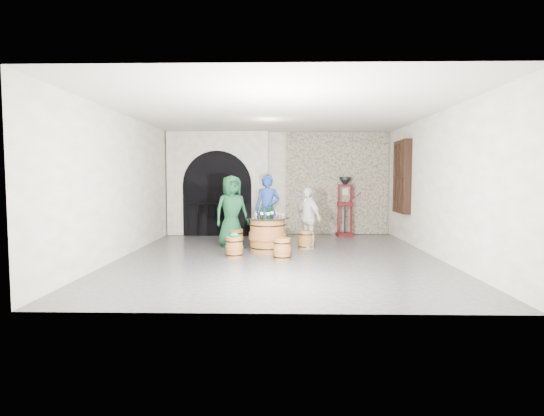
{
  "coord_description": "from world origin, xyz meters",
  "views": [
    {
      "loc": [
        0.06,
        -9.4,
        1.76
      ],
      "look_at": [
        -0.16,
        0.69,
        1.05
      ],
      "focal_mm": 28.0,
      "sensor_mm": 36.0,
      "label": 1
    }
  ],
  "objects_px": {
    "person_blue": "(267,209)",
    "barrel_stool_near_right": "(282,249)",
    "wine_bottle_right": "(272,211)",
    "barrel_stool_right": "(306,240)",
    "wine_bottle_left": "(262,212)",
    "barrel_table": "(267,235)",
    "wine_bottle_center": "(268,212)",
    "barrel_stool_far": "(268,236)",
    "barrel_stool_near_left": "(234,247)",
    "barrel_stool_left": "(236,238)",
    "person_green": "(232,211)",
    "person_white": "(308,218)",
    "side_barrel": "(259,228)",
    "corking_press": "(345,202)"
  },
  "relations": [
    {
      "from": "barrel_stool_far",
      "to": "corking_press",
      "type": "relative_size",
      "value": 0.26
    },
    {
      "from": "barrel_stool_far",
      "to": "wine_bottle_center",
      "type": "distance_m",
      "value": 1.35
    },
    {
      "from": "barrel_stool_near_right",
      "to": "wine_bottle_left",
      "type": "height_order",
      "value": "wine_bottle_left"
    },
    {
      "from": "barrel_stool_right",
      "to": "person_green",
      "type": "bearing_deg",
      "value": 171.57
    },
    {
      "from": "wine_bottle_right",
      "to": "wine_bottle_left",
      "type": "bearing_deg",
      "value": -142.39
    },
    {
      "from": "barrel_stool_far",
      "to": "person_blue",
      "type": "height_order",
      "value": "person_blue"
    },
    {
      "from": "barrel_stool_near_left",
      "to": "person_blue",
      "type": "xyz_separation_m",
      "value": [
        0.68,
        1.95,
        0.7
      ]
    },
    {
      "from": "wine_bottle_center",
      "to": "wine_bottle_right",
      "type": "relative_size",
      "value": 1.0
    },
    {
      "from": "barrel_table",
      "to": "barrel_stool_near_right",
      "type": "xyz_separation_m",
      "value": [
        0.35,
        -0.97,
        -0.18
      ]
    },
    {
      "from": "barrel_stool_near_right",
      "to": "wine_bottle_left",
      "type": "distance_m",
      "value": 1.3
    },
    {
      "from": "barrel_stool_near_left",
      "to": "corking_press",
      "type": "height_order",
      "value": "corking_press"
    },
    {
      "from": "corking_press",
      "to": "side_barrel",
      "type": "bearing_deg",
      "value": -176.2
    },
    {
      "from": "person_green",
      "to": "wine_bottle_right",
      "type": "relative_size",
      "value": 5.64
    },
    {
      "from": "barrel_table",
      "to": "wine_bottle_right",
      "type": "bearing_deg",
      "value": 59.42
    },
    {
      "from": "barrel_table",
      "to": "wine_bottle_left",
      "type": "relative_size",
      "value": 3.31
    },
    {
      "from": "barrel_table",
      "to": "person_green",
      "type": "distance_m",
      "value": 1.28
    },
    {
      "from": "barrel_stool_near_right",
      "to": "person_white",
      "type": "relative_size",
      "value": 0.31
    },
    {
      "from": "barrel_stool_near_left",
      "to": "wine_bottle_center",
      "type": "distance_m",
      "value": 1.22
    },
    {
      "from": "barrel_stool_left",
      "to": "person_green",
      "type": "distance_m",
      "value": 0.7
    },
    {
      "from": "wine_bottle_left",
      "to": "wine_bottle_center",
      "type": "xyz_separation_m",
      "value": [
        0.16,
        -0.09,
        0.0
      ]
    },
    {
      "from": "barrel_stool_left",
      "to": "corking_press",
      "type": "distance_m",
      "value": 3.91
    },
    {
      "from": "barrel_stool_near_right",
      "to": "barrel_stool_near_left",
      "type": "distance_m",
      "value": 1.09
    },
    {
      "from": "wine_bottle_center",
      "to": "person_blue",
      "type": "bearing_deg",
      "value": 92.65
    },
    {
      "from": "wine_bottle_center",
      "to": "barrel_stool_near_right",
      "type": "bearing_deg",
      "value": -69.37
    },
    {
      "from": "barrel_stool_far",
      "to": "barrel_stool_near_right",
      "type": "distance_m",
      "value": 2.05
    },
    {
      "from": "person_green",
      "to": "person_white",
      "type": "distance_m",
      "value": 1.95
    },
    {
      "from": "barrel_stool_left",
      "to": "side_barrel",
      "type": "relative_size",
      "value": 0.81
    },
    {
      "from": "barrel_stool_left",
      "to": "wine_bottle_center",
      "type": "bearing_deg",
      "value": -40.74
    },
    {
      "from": "barrel_stool_near_left",
      "to": "wine_bottle_center",
      "type": "height_order",
      "value": "wine_bottle_center"
    },
    {
      "from": "barrel_table",
      "to": "wine_bottle_center",
      "type": "bearing_deg",
      "value": -77.12
    },
    {
      "from": "barrel_stool_far",
      "to": "wine_bottle_center",
      "type": "relative_size",
      "value": 1.44
    },
    {
      "from": "barrel_stool_right",
      "to": "wine_bottle_left",
      "type": "height_order",
      "value": "wine_bottle_left"
    },
    {
      "from": "corking_press",
      "to": "barrel_stool_right",
      "type": "bearing_deg",
      "value": -121.76
    },
    {
      "from": "barrel_stool_left",
      "to": "barrel_stool_right",
      "type": "bearing_deg",
      "value": -6.23
    },
    {
      "from": "barrel_stool_left",
      "to": "barrel_stool_far",
      "type": "xyz_separation_m",
      "value": [
        0.79,
        0.41,
        0.0
      ]
    },
    {
      "from": "barrel_stool_left",
      "to": "wine_bottle_center",
      "type": "height_order",
      "value": "wine_bottle_center"
    },
    {
      "from": "person_blue",
      "to": "barrel_stool_near_right",
      "type": "bearing_deg",
      "value": -68.11
    },
    {
      "from": "wine_bottle_center",
      "to": "corking_press",
      "type": "height_order",
      "value": "corking_press"
    },
    {
      "from": "side_barrel",
      "to": "barrel_stool_far",
      "type": "bearing_deg",
      "value": -79.15
    },
    {
      "from": "barrel_stool_near_left",
      "to": "wine_bottle_left",
      "type": "height_order",
      "value": "wine_bottle_left"
    },
    {
      "from": "barrel_stool_near_right",
      "to": "person_green",
      "type": "distance_m",
      "value": 2.23
    },
    {
      "from": "barrel_stool_far",
      "to": "wine_bottle_right",
      "type": "xyz_separation_m",
      "value": [
        0.14,
        -0.86,
        0.73
      ]
    },
    {
      "from": "barrel_stool_right",
      "to": "person_white",
      "type": "bearing_deg",
      "value": 24.81
    },
    {
      "from": "side_barrel",
      "to": "barrel_stool_left",
      "type": "bearing_deg",
      "value": -104.59
    },
    {
      "from": "barrel_stool_far",
      "to": "person_green",
      "type": "height_order",
      "value": "person_green"
    },
    {
      "from": "person_white",
      "to": "side_barrel",
      "type": "relative_size",
      "value": 2.65
    },
    {
      "from": "person_green",
      "to": "side_barrel",
      "type": "xyz_separation_m",
      "value": [
        0.61,
        1.84,
        -0.63
      ]
    },
    {
      "from": "side_barrel",
      "to": "barrel_stool_near_right",
      "type": "bearing_deg",
      "value": -79.18
    },
    {
      "from": "wine_bottle_right",
      "to": "barrel_stool_right",
      "type": "bearing_deg",
      "value": 17.15
    },
    {
      "from": "barrel_table",
      "to": "barrel_stool_far",
      "type": "relative_size",
      "value": 2.3
    }
  ]
}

